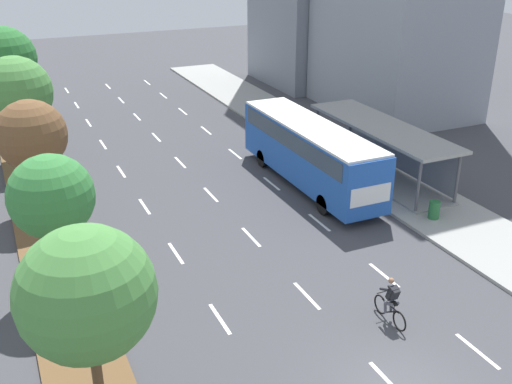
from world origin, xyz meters
TOP-DOWN VIEW (x-y plane):
  - median_strip at (-8.30, 20.00)m, footprint 2.60×52.00m
  - sidewalk_right at (9.25, 20.00)m, footprint 4.50×52.00m
  - lane_divider_left at (-3.50, 18.53)m, footprint 0.14×48.07m
  - lane_divider_center at (0.00, 18.53)m, footprint 0.14×48.07m
  - lane_divider_right at (3.50, 18.53)m, footprint 0.14×48.07m
  - bus_shelter at (9.53, 14.36)m, footprint 2.90×10.41m
  - bus at (5.25, 15.05)m, footprint 2.54×11.29m
  - cyclist at (1.85, 3.13)m, footprint 0.46×1.82m
  - median_tree_nearest at (-8.23, 2.33)m, footprint 3.52×3.52m
  - median_tree_second at (-8.19, 9.84)m, footprint 3.07×3.07m
  - median_tree_third at (-8.15, 17.34)m, footprint 3.28×3.28m
  - median_tree_fourth at (-8.19, 24.85)m, footprint 4.05×4.05m
  - median_tree_fifth at (-8.32, 32.35)m, footprint 4.28×4.28m
  - trash_bin at (8.45, 8.78)m, footprint 0.52×0.52m

SIDE VIEW (x-z plane):
  - lane_divider_left at x=-3.50m, z-range 0.00..0.01m
  - lane_divider_center at x=0.00m, z-range 0.00..0.01m
  - lane_divider_right at x=3.50m, z-range 0.00..0.01m
  - median_strip at x=-8.30m, z-range 0.00..0.12m
  - sidewalk_right at x=9.25m, z-range 0.00..0.15m
  - trash_bin at x=8.45m, z-range 0.15..1.00m
  - cyclist at x=1.85m, z-range -0.06..1.65m
  - bus_shelter at x=9.53m, z-range 0.44..3.30m
  - bus at x=5.25m, z-range 0.38..3.75m
  - median_tree_second at x=-8.19m, z-range 1.24..6.58m
  - median_tree_third at x=-8.15m, z-range 1.20..6.66m
  - median_tree_fourth at x=-8.19m, z-range 1.15..7.26m
  - median_tree_nearest at x=-8.23m, z-range 1.35..7.36m
  - median_tree_fifth at x=-8.32m, z-range 1.34..8.10m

